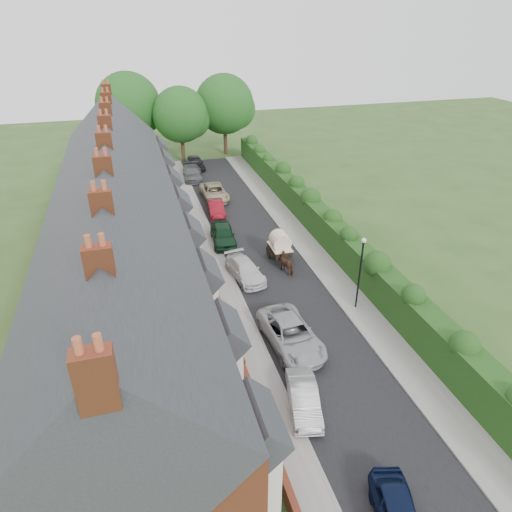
{
  "coord_description": "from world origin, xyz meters",
  "views": [
    {
      "loc": [
        -9.66,
        -18.1,
        17.43
      ],
      "look_at": [
        -2.07,
        8.83,
        2.2
      ],
      "focal_mm": 32.0,
      "sensor_mm": 36.0,
      "label": 1
    }
  ],
  "objects_px": {
    "car_silver_a": "(304,398)",
    "car_beige": "(214,192)",
    "car_grey": "(192,173)",
    "car_black": "(196,163)",
    "lamppost": "(361,265)",
    "car_red": "(216,208)",
    "car_green": "(223,234)",
    "horse": "(288,263)",
    "horse_cart": "(280,244)",
    "car_white": "(245,270)",
    "car_silver_b": "(291,334)"
  },
  "relations": [
    {
      "from": "car_silver_a",
      "to": "car_beige",
      "type": "bearing_deg",
      "value": 99.37
    },
    {
      "from": "car_grey",
      "to": "car_black",
      "type": "height_order",
      "value": "car_black"
    },
    {
      "from": "lamppost",
      "to": "car_red",
      "type": "relative_size",
      "value": 1.29
    },
    {
      "from": "car_green",
      "to": "car_black",
      "type": "bearing_deg",
      "value": 91.76
    },
    {
      "from": "car_silver_a",
      "to": "car_grey",
      "type": "relative_size",
      "value": 0.78
    },
    {
      "from": "horse",
      "to": "car_silver_a",
      "type": "bearing_deg",
      "value": 55.09
    },
    {
      "from": "car_red",
      "to": "horse_cart",
      "type": "bearing_deg",
      "value": -68.92
    },
    {
      "from": "car_grey",
      "to": "car_beige",
      "type": "bearing_deg",
      "value": -75.03
    },
    {
      "from": "car_silver_a",
      "to": "car_red",
      "type": "height_order",
      "value": "car_red"
    },
    {
      "from": "lamppost",
      "to": "car_beige",
      "type": "distance_m",
      "value": 22.66
    },
    {
      "from": "car_grey",
      "to": "horse",
      "type": "height_order",
      "value": "horse"
    },
    {
      "from": "car_red",
      "to": "car_black",
      "type": "distance_m",
      "value": 14.79
    },
    {
      "from": "car_white",
      "to": "car_red",
      "type": "height_order",
      "value": "car_red"
    },
    {
      "from": "car_black",
      "to": "car_white",
      "type": "bearing_deg",
      "value": -93.45
    },
    {
      "from": "car_silver_b",
      "to": "car_green",
      "type": "height_order",
      "value": "car_green"
    },
    {
      "from": "car_red",
      "to": "horse",
      "type": "height_order",
      "value": "horse"
    },
    {
      "from": "car_red",
      "to": "car_white",
      "type": "bearing_deg",
      "value": -86.51
    },
    {
      "from": "car_green",
      "to": "car_grey",
      "type": "bearing_deg",
      "value": 94.66
    },
    {
      "from": "car_beige",
      "to": "car_grey",
      "type": "relative_size",
      "value": 1.03
    },
    {
      "from": "car_silver_a",
      "to": "car_silver_b",
      "type": "height_order",
      "value": "car_silver_b"
    },
    {
      "from": "horse_cart",
      "to": "lamppost",
      "type": "bearing_deg",
      "value": -69.87
    },
    {
      "from": "car_green",
      "to": "horse",
      "type": "xyz_separation_m",
      "value": [
        3.63,
        -6.06,
        -0.06
      ]
    },
    {
      "from": "car_white",
      "to": "car_green",
      "type": "distance_m",
      "value": 6.03
    },
    {
      "from": "lamppost",
      "to": "horse_cart",
      "type": "bearing_deg",
      "value": 110.13
    },
    {
      "from": "car_red",
      "to": "car_grey",
      "type": "xyz_separation_m",
      "value": [
        -0.62,
        10.95,
        0.06
      ]
    },
    {
      "from": "car_green",
      "to": "car_black",
      "type": "xyz_separation_m",
      "value": [
        1.06,
        20.84,
        -0.05
      ]
    },
    {
      "from": "car_white",
      "to": "car_beige",
      "type": "xyz_separation_m",
      "value": [
        0.91,
        16.19,
        0.06
      ]
    },
    {
      "from": "lamppost",
      "to": "car_black",
      "type": "xyz_separation_m",
      "value": [
        -5.34,
        32.59,
        -2.56
      ]
    },
    {
      "from": "car_green",
      "to": "car_beige",
      "type": "height_order",
      "value": "car_green"
    },
    {
      "from": "horse_cart",
      "to": "car_white",
      "type": "bearing_deg",
      "value": -150.62
    },
    {
      "from": "lamppost",
      "to": "car_green",
      "type": "xyz_separation_m",
      "value": [
        -6.4,
        11.75,
        -2.51
      ]
    },
    {
      "from": "horse",
      "to": "car_black",
      "type": "bearing_deg",
      "value": -103.63
    },
    {
      "from": "lamppost",
      "to": "car_white",
      "type": "distance_m",
      "value": 8.73
    },
    {
      "from": "car_white",
      "to": "car_red",
      "type": "bearing_deg",
      "value": 79.46
    },
    {
      "from": "car_red",
      "to": "car_grey",
      "type": "distance_m",
      "value": 10.97
    },
    {
      "from": "car_red",
      "to": "horse",
      "type": "xyz_separation_m",
      "value": [
        3.0,
        -12.11,
        0.07
      ]
    },
    {
      "from": "car_silver_b",
      "to": "car_grey",
      "type": "xyz_separation_m",
      "value": [
        -1.02,
        31.1,
        -0.06
      ]
    },
    {
      "from": "lamppost",
      "to": "car_grey",
      "type": "relative_size",
      "value": 1.04
    },
    {
      "from": "car_grey",
      "to": "horse_cart",
      "type": "bearing_deg",
      "value": -75.82
    },
    {
      "from": "car_green",
      "to": "car_silver_a",
      "type": "bearing_deg",
      "value": -85.32
    },
    {
      "from": "car_green",
      "to": "car_red",
      "type": "distance_m",
      "value": 6.09
    },
    {
      "from": "car_silver_a",
      "to": "horse",
      "type": "bearing_deg",
      "value": 86.04
    },
    {
      "from": "car_silver_b",
      "to": "car_grey",
      "type": "height_order",
      "value": "car_silver_b"
    },
    {
      "from": "car_green",
      "to": "car_red",
      "type": "height_order",
      "value": "car_green"
    },
    {
      "from": "car_grey",
      "to": "horse_cart",
      "type": "relative_size",
      "value": 1.48
    },
    {
      "from": "horse",
      "to": "car_silver_b",
      "type": "bearing_deg",
      "value": 53.01
    },
    {
      "from": "car_black",
      "to": "car_beige",
      "type": "bearing_deg",
      "value": -90.84
    },
    {
      "from": "car_red",
      "to": "car_beige",
      "type": "bearing_deg",
      "value": 85.9
    },
    {
      "from": "car_silver_a",
      "to": "car_red",
      "type": "relative_size",
      "value": 0.97
    },
    {
      "from": "car_green",
      "to": "horse",
      "type": "distance_m",
      "value": 7.06
    }
  ]
}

